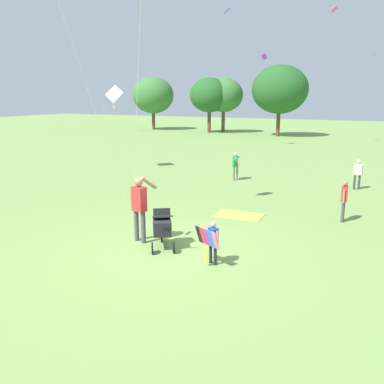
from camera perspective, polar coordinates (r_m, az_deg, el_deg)
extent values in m
plane|color=#75994C|center=(9.97, -4.27, -8.56)|extent=(120.00, 120.00, 0.00)
cylinder|color=brown|center=(46.78, -5.47, 9.98)|extent=(0.36, 0.36, 1.93)
ellipsoid|color=#387033|center=(46.70, -5.55, 13.49)|extent=(4.75, 4.27, 4.04)
cylinder|color=brown|center=(42.61, 2.45, 9.87)|extent=(0.36, 0.36, 2.18)
ellipsoid|color=#235623|center=(42.53, 2.48, 13.56)|extent=(4.13, 3.72, 3.51)
cylinder|color=brown|center=(42.94, 4.43, 9.89)|extent=(0.36, 0.36, 2.21)
ellipsoid|color=#387033|center=(42.86, 4.50, 13.53)|extent=(4.06, 3.65, 3.45)
cylinder|color=brown|center=(39.52, 12.09, 9.35)|extent=(0.36, 0.36, 2.23)
ellipsoid|color=#235623|center=(39.43, 12.32, 14.01)|extent=(5.25, 4.73, 4.47)
cylinder|color=#232328|center=(9.19, 3.31, -8.85)|extent=(0.07, 0.07, 0.49)
cylinder|color=#232328|center=(9.29, 2.66, -8.58)|extent=(0.07, 0.07, 0.49)
cube|color=#284CA8|center=(9.09, 3.01, -6.19)|extent=(0.25, 0.21, 0.37)
cylinder|color=tan|center=(9.00, 3.59, -6.57)|extent=(0.05, 0.05, 0.33)
cylinder|color=tan|center=(9.19, 2.44, -6.13)|extent=(0.05, 0.05, 0.33)
sphere|color=tan|center=(9.00, 3.03, -4.62)|extent=(0.13, 0.13, 0.13)
cube|color=pink|center=(8.79, 3.33, -6.90)|extent=(0.18, 0.19, 0.41)
cube|color=blue|center=(8.88, 2.74, -6.67)|extent=(0.18, 0.19, 0.41)
cube|color=purple|center=(8.97, 2.16, -6.45)|extent=(0.18, 0.19, 0.41)
cube|color=red|center=(9.07, 1.59, -6.22)|extent=(0.18, 0.19, 0.41)
cube|color=black|center=(9.16, 1.04, -6.01)|extent=(0.18, 0.19, 0.41)
cube|color=yellow|center=(9.10, 2.04, -8.81)|extent=(0.08, 0.04, 0.36)
cylinder|color=#4C4C51|center=(10.71, -7.86, -4.69)|extent=(0.12, 0.12, 0.84)
cylinder|color=#4C4C51|center=(10.52, -6.92, -4.99)|extent=(0.12, 0.12, 0.84)
cube|color=red|center=(10.41, -7.51, -0.98)|extent=(0.42, 0.32, 0.63)
cylinder|color=#A37556|center=(10.59, -8.32, -1.00)|extent=(0.09, 0.09, 0.56)
cylinder|color=#A37556|center=(10.23, -6.15, 1.30)|extent=(0.22, 0.52, 0.40)
sphere|color=#A37556|center=(10.31, -7.59, 1.43)|extent=(0.22, 0.22, 0.22)
cylinder|color=black|center=(10.63, -4.33, -6.33)|extent=(0.19, 0.26, 0.28)
cylinder|color=black|center=(9.88, -5.64, -7.93)|extent=(0.19, 0.26, 0.28)
cylinder|color=black|center=(9.90, -2.60, -7.83)|extent=(0.19, 0.26, 0.28)
cube|color=black|center=(10.10, -4.26, -4.88)|extent=(0.72, 0.78, 0.36)
cube|color=black|center=(10.13, -4.33, -3.05)|extent=(0.58, 0.57, 0.35)
cylinder|color=black|center=(9.54, -4.18, -3.47)|extent=(0.43, 0.29, 0.04)
cylinder|color=silver|center=(11.07, -7.78, 13.10)|extent=(1.55, 1.38, 7.38)
cube|color=white|center=(20.99, -10.97, 13.50)|extent=(1.12, 0.64, 0.88)
cube|color=#F4A319|center=(20.98, -11.01, 11.73)|extent=(0.09, 0.09, 0.14)
cube|color=#F4A319|center=(21.01, -10.78, 11.14)|extent=(0.08, 0.07, 0.14)
cylinder|color=silver|center=(18.80, -11.44, 7.32)|extent=(2.37, 3.95, 3.63)
cylinder|color=silver|center=(14.60, -14.42, 13.53)|extent=(1.31, 1.77, 7.71)
cube|color=pink|center=(33.32, 19.49, 23.22)|extent=(0.40, 0.39, 0.43)
cube|color=red|center=(35.61, 24.42, 17.35)|extent=(0.38, 0.47, 0.35)
cube|color=purple|center=(29.10, 5.00, 24.24)|extent=(0.50, 0.54, 0.37)
cube|color=purple|center=(39.29, 10.21, 18.35)|extent=(0.57, 0.23, 0.59)
cylinder|color=#7F705B|center=(18.52, 5.94, 2.73)|extent=(0.09, 0.09, 0.62)
cylinder|color=#7F705B|center=(18.40, 6.40, 2.64)|extent=(0.09, 0.09, 0.62)
cube|color=#2D8C4C|center=(18.36, 6.21, 4.36)|extent=(0.31, 0.25, 0.47)
cylinder|color=beige|center=(18.48, 5.80, 4.32)|extent=(0.07, 0.07, 0.42)
cylinder|color=beige|center=(18.26, 6.62, 4.19)|extent=(0.07, 0.07, 0.42)
sphere|color=beige|center=(18.32, 6.24, 5.38)|extent=(0.16, 0.16, 0.16)
cylinder|color=#33384C|center=(17.75, 22.02, 1.31)|extent=(0.09, 0.09, 0.60)
cylinder|color=#33384C|center=(17.82, 22.58, 1.30)|extent=(0.09, 0.09, 0.60)
cube|color=silver|center=(17.69, 22.45, 2.97)|extent=(0.31, 0.26, 0.45)
cylinder|color=beige|center=(17.64, 21.94, 2.89)|extent=(0.07, 0.07, 0.40)
cylinder|color=beige|center=(17.76, 22.94, 2.86)|extent=(0.07, 0.07, 0.40)
sphere|color=beige|center=(17.64, 22.54, 3.99)|extent=(0.16, 0.16, 0.16)
cylinder|color=#4C4C51|center=(13.17, 20.62, -2.49)|extent=(0.09, 0.09, 0.62)
cylinder|color=#4C4C51|center=(12.98, 20.54, -2.71)|extent=(0.09, 0.09, 0.62)
cube|color=red|center=(12.94, 20.78, -0.27)|extent=(0.17, 0.28, 0.47)
cylinder|color=#A37556|center=(13.11, 20.83, -0.25)|extent=(0.07, 0.07, 0.42)
cylinder|color=#A37556|center=(12.78, 20.70, -0.58)|extent=(0.07, 0.07, 0.42)
sphere|color=#A37556|center=(12.87, 20.90, 1.16)|extent=(0.16, 0.16, 0.16)
cube|color=gold|center=(13.01, 6.63, -3.27)|extent=(1.55, 1.02, 0.02)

